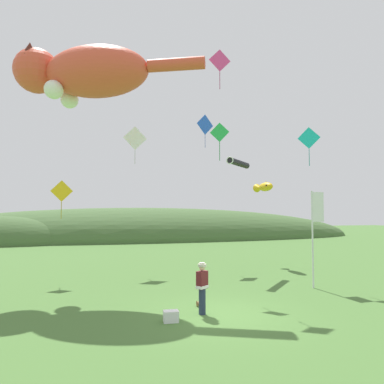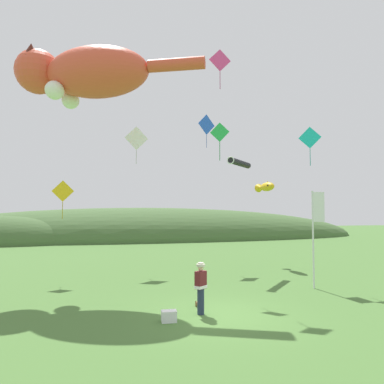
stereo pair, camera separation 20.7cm
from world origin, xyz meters
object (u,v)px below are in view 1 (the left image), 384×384
object	(u,v)px
kite_diamond_teal	(309,138)
kite_spool	(199,304)
picnic_cooler	(171,316)
kite_tube_streamer	(239,163)
festival_banner_pole	(315,224)
kite_fish_windsock	(264,187)
festival_attendant	(202,286)
kite_diamond_green	(220,133)
kite_diamond_white	(135,138)
kite_giant_cat	(84,73)
kite_diamond_blue	(205,125)
kite_diamond_pink	(220,61)
kite_diamond_gold	(62,191)

from	to	relation	value
kite_diamond_teal	kite_spool	bearing A→B (deg)	-155.01
picnic_cooler	kite_tube_streamer	xyz separation A→B (m)	(5.47, 7.88, 6.22)
festival_banner_pole	kite_fish_windsock	distance (m)	7.37
festival_attendant	kite_diamond_green	world-z (taller)	kite_diamond_green
picnic_cooler	kite_diamond_white	size ratio (longest dim) A/B	0.20
kite_fish_windsock	kite_diamond_green	distance (m)	7.94
kite_diamond_green	kite_giant_cat	bearing A→B (deg)	160.61
festival_attendant	picnic_cooler	distance (m)	1.53
kite_diamond_blue	kite_diamond_teal	bearing A→B (deg)	-61.50
kite_fish_windsock	kite_tube_streamer	bearing A→B (deg)	-139.74
picnic_cooler	kite_diamond_teal	xyz separation A→B (m)	(8.13, 4.67, 7.18)
kite_diamond_pink	kite_diamond_green	bearing A→B (deg)	-111.66
kite_fish_windsock	kite_diamond_green	bearing A→B (deg)	-131.30
kite_diamond_green	kite_diamond_blue	xyz separation A→B (m)	(1.28, 7.03, 2.20)
kite_diamond_white	kite_diamond_pink	world-z (taller)	kite_diamond_pink
kite_giant_cat	kite_fish_windsock	size ratio (longest dim) A/B	4.23
kite_diamond_pink	kite_fish_windsock	bearing A→B (deg)	47.57
picnic_cooler	festival_banner_pole	xyz separation A→B (m)	(7.43, 3.21, 2.78)
kite_diamond_teal	kite_diamond_gold	xyz separation A→B (m)	(-12.54, 3.32, -2.76)
kite_tube_streamer	kite_diamond_white	distance (m)	6.93
kite_spool	picnic_cooler	distance (m)	2.01
picnic_cooler	kite_spool	bearing A→B (deg)	48.40
kite_tube_streamer	kite_diamond_green	world-z (taller)	kite_diamond_green
kite_fish_windsock	kite_diamond_gold	bearing A→B (deg)	-170.09
kite_diamond_white	kite_tube_streamer	bearing A→B (deg)	-28.54
festival_banner_pole	kite_diamond_pink	distance (m)	9.24
kite_tube_streamer	kite_giant_cat	bearing A→B (deg)	-172.50
picnic_cooler	kite_fish_windsock	xyz separation A→B (m)	(8.20, 10.19, 5.00)
kite_diamond_white	picnic_cooler	bearing A→B (deg)	-87.96
kite_spool	kite_diamond_green	world-z (taller)	kite_diamond_green
festival_banner_pole	kite_diamond_teal	world-z (taller)	kite_diamond_teal
kite_diamond_pink	kite_diamond_gold	distance (m)	10.55
kite_giant_cat	kite_diamond_teal	size ratio (longest dim) A/B	4.59
picnic_cooler	kite_diamond_green	size ratio (longest dim) A/B	0.27
kite_diamond_gold	kite_tube_streamer	bearing A→B (deg)	-0.63
kite_diamond_teal	kite_diamond_pink	distance (m)	6.08
kite_diamond_green	kite_diamond_gold	xyz separation A→B (m)	(-7.56, 3.54, -2.73)
festival_attendant	kite_diamond_gold	xyz separation A→B (m)	(-5.61, 7.43, 3.64)
festival_attendant	festival_banner_pole	bearing A→B (deg)	23.05
festival_attendant	kite_diamond_green	xyz separation A→B (m)	(1.95, 3.89, 6.37)
kite_diamond_green	kite_diamond_blue	world-z (taller)	kite_diamond_blue
kite_spool	kite_giant_cat	world-z (taller)	kite_giant_cat
kite_diamond_blue	kite_spool	bearing A→B (deg)	-107.23
kite_diamond_teal	kite_diamond_blue	distance (m)	8.05
festival_banner_pole	kite_tube_streamer	world-z (taller)	kite_tube_streamer
kite_spool	kite_diamond_pink	world-z (taller)	kite_diamond_pink
kite_spool	kite_tube_streamer	world-z (taller)	kite_tube_streamer
kite_tube_streamer	kite_diamond_white	world-z (taller)	kite_diamond_white
picnic_cooler	kite_tube_streamer	size ratio (longest dim) A/B	0.22
picnic_cooler	kite_diamond_gold	bearing A→B (deg)	118.91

